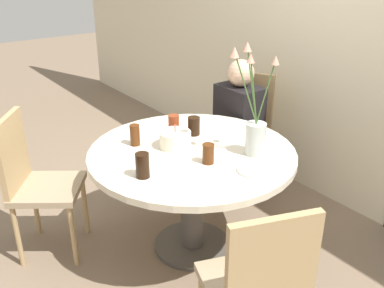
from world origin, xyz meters
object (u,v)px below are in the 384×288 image
at_px(side_plate, 255,170).
at_px(drink_glass_1, 208,154).
at_px(chair_near_front, 258,284).
at_px(drink_glass_0, 194,126).
at_px(chair_far_back, 245,124).
at_px(person_woman, 238,133).
at_px(chair_right_flank, 34,178).
at_px(drink_glass_2, 135,135).
at_px(birthday_cake, 175,139).
at_px(drink_glass_3, 174,125).
at_px(flower_vase, 255,127).
at_px(drink_glass_4, 142,165).

distance_m(side_plate, drink_glass_1, 0.28).
distance_m(chair_near_front, drink_glass_0, 1.24).
relative_size(chair_far_back, person_woman, 0.85).
height_order(chair_right_flank, drink_glass_2, chair_right_flank).
bearing_deg(birthday_cake, person_woman, 109.60).
bearing_deg(drink_glass_3, drink_glass_1, -10.07).
distance_m(drink_glass_0, drink_glass_3, 0.13).
distance_m(side_plate, person_woman, 1.03).
bearing_deg(drink_glass_1, person_woman, 126.76).
relative_size(flower_vase, drink_glass_4, 4.82).
height_order(birthday_cake, drink_glass_2, birthday_cake).
bearing_deg(chair_near_front, chair_far_back, -111.25).
xyz_separation_m(side_plate, drink_glass_4, (-0.31, -0.53, 0.06)).
distance_m(chair_far_back, chair_right_flank, 1.67).
relative_size(chair_near_front, drink_glass_1, 8.07).
bearing_deg(drink_glass_3, chair_near_front, -18.25).
bearing_deg(birthday_cake, drink_glass_2, -134.32).
height_order(chair_near_front, side_plate, chair_near_front).
height_order(chair_far_back, side_plate, chair_far_back).
bearing_deg(drink_glass_1, chair_near_front, -23.06).
bearing_deg(flower_vase, chair_right_flank, -128.68).
distance_m(chair_near_front, drink_glass_4, 0.85).
distance_m(birthday_cake, side_plate, 0.55).
height_order(side_plate, drink_glass_3, drink_glass_3).
xyz_separation_m(birthday_cake, drink_glass_1, (0.29, 0.03, 0.01)).
distance_m(drink_glass_1, person_woman, 0.98).
relative_size(chair_right_flank, drink_glass_1, 8.07).
bearing_deg(birthday_cake, drink_glass_3, 147.85).
xyz_separation_m(chair_near_front, side_plate, (-0.50, 0.46, 0.19)).
relative_size(chair_far_back, drink_glass_2, 7.10).
xyz_separation_m(drink_glass_2, drink_glass_4, (0.38, -0.17, 0.00)).
bearing_deg(chair_near_front, side_plate, -112.05).
bearing_deg(birthday_cake, drink_glass_0, 112.96).
bearing_deg(drink_glass_1, chair_far_back, 125.40).
bearing_deg(chair_right_flank, drink_glass_2, -82.69).
distance_m(chair_right_flank, drink_glass_0, 1.05).
distance_m(chair_far_back, side_plate, 1.17).
relative_size(chair_near_front, side_plate, 4.64).
relative_size(chair_near_front, flower_vase, 1.42).
height_order(drink_glass_2, drink_glass_4, drink_glass_4).
distance_m(chair_right_flank, drink_glass_3, 0.93).
xyz_separation_m(chair_far_back, person_woman, (0.07, -0.14, -0.02)).
xyz_separation_m(birthday_cake, side_plate, (0.52, 0.17, -0.05)).
relative_size(flower_vase, drink_glass_0, 5.48).
height_order(chair_far_back, chair_near_front, same).
xyz_separation_m(chair_far_back, side_plate, (0.87, -0.76, 0.19)).
bearing_deg(chair_far_back, drink_glass_3, -104.79).
bearing_deg(flower_vase, drink_glass_2, -137.40).
distance_m(flower_vase, drink_glass_0, 0.47).
bearing_deg(chair_far_back, side_plate, -68.28).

